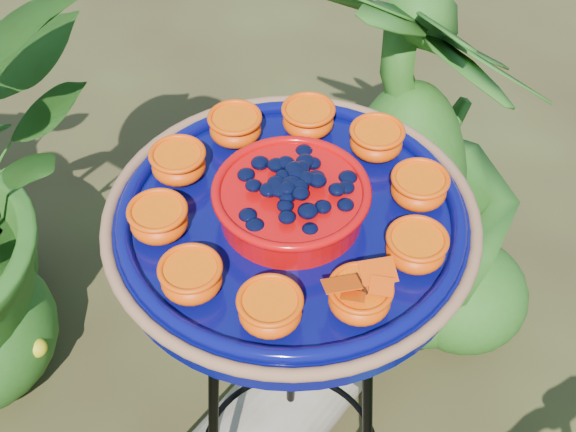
# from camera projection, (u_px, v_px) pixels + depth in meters

# --- Properties ---
(tripod_stand) EXTENTS (0.43, 0.43, 0.89)m
(tripod_stand) POSITION_uv_depth(u_px,v_px,m) (291.00, 383.00, 1.29)
(tripod_stand) COLOR black
(tripod_stand) RESTS_ON ground
(feeder_dish) EXTENTS (0.59, 0.59, 0.11)m
(feeder_dish) POSITION_uv_depth(u_px,v_px,m) (291.00, 217.00, 1.00)
(feeder_dish) COLOR #070953
(feeder_dish) RESTS_ON tripod_stand
(driftwood_log) EXTENTS (0.68, 0.52, 0.22)m
(driftwood_log) POSITION_uv_depth(u_px,v_px,m) (282.00, 409.00, 1.74)
(driftwood_log) COLOR tan
(driftwood_log) RESTS_ON ground
(shrub_back_right) EXTENTS (0.70, 0.70, 0.95)m
(shrub_back_right) POSITION_uv_depth(u_px,v_px,m) (405.00, 165.00, 1.73)
(shrub_back_right) COLOR #2A5516
(shrub_back_right) RESTS_ON ground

